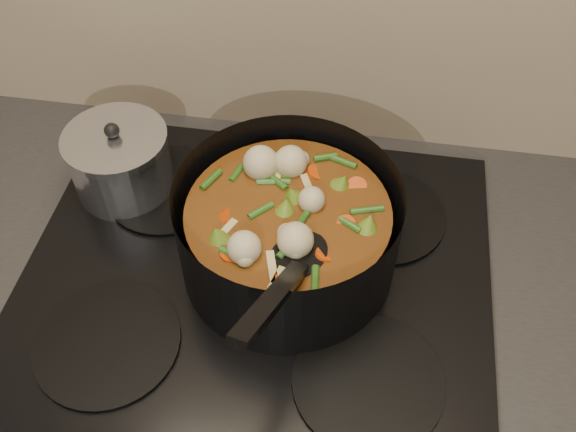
# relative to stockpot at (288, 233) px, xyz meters

# --- Properties ---
(counter) EXTENTS (2.64, 0.64, 0.91)m
(counter) POSITION_rel_stockpot_xyz_m (-0.04, -0.03, -0.54)
(counter) COLOR brown
(counter) RESTS_ON ground
(stovetop) EXTENTS (0.62, 0.54, 0.03)m
(stovetop) POSITION_rel_stockpot_xyz_m (-0.04, -0.03, -0.07)
(stovetop) COLOR black
(stovetop) RESTS_ON counter
(stockpot) EXTENTS (0.37, 0.43, 0.21)m
(stockpot) POSITION_rel_stockpot_xyz_m (0.00, 0.00, 0.00)
(stockpot) COLOR black
(stockpot) RESTS_ON stovetop
(saucepan) EXTENTS (0.15, 0.15, 0.12)m
(saucepan) POSITION_rel_stockpot_xyz_m (-0.26, 0.10, -0.02)
(saucepan) COLOR silver
(saucepan) RESTS_ON stovetop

